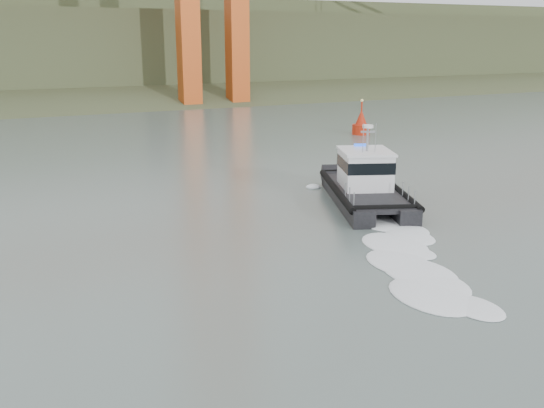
{
  "coord_description": "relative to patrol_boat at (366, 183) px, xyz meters",
  "views": [
    {
      "loc": [
        -11.48,
        -16.41,
        10.37
      ],
      "look_at": [
        1.0,
        9.79,
        2.4
      ],
      "focal_mm": 40.0,
      "sensor_mm": 36.0,
      "label": 1
    }
  ],
  "objects": [
    {
      "name": "headlands",
      "position": [
        -10.33,
        110.21,
        5.73
      ],
      "size": [
        500.0,
        105.36,
        27.12
      ],
      "color": "#374326",
      "rests_on": "ground"
    },
    {
      "name": "nav_buoy",
      "position": [
        16.01,
        24.64,
        -0.24
      ],
      "size": [
        1.98,
        1.98,
        4.12
      ],
      "color": "#AE210C",
      "rests_on": "ground"
    },
    {
      "name": "ground",
      "position": [
        -10.33,
        -15.29,
        -1.32
      ],
      "size": [
        400.0,
        400.0,
        0.0
      ],
      "primitive_type": "plane",
      "color": "#505F5B",
      "rests_on": "ground"
    },
    {
      "name": "patrol_boat",
      "position": [
        0.0,
        0.0,
        0.0
      ],
      "size": [
        7.52,
        11.54,
        5.27
      ],
      "rotation": [
        0.0,
        0.0,
        -0.36
      ],
      "color": "black",
      "rests_on": "ground"
    }
  ]
}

